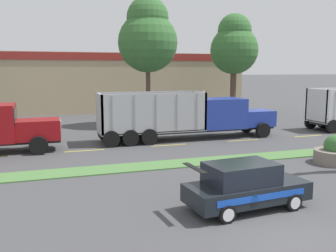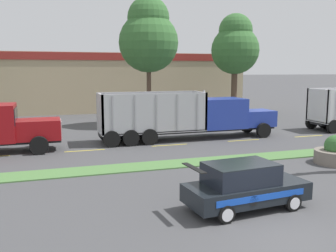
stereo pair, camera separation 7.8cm
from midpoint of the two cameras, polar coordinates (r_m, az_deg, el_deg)
The scene contains 12 objects.
ground_plane at distance 12.19m, azimuth 16.30°, elevation -15.24°, with size 600.00×600.00×0.00m, color #474749.
grass_verge at distance 19.49m, azimuth 1.95°, elevation -5.73°, with size 120.00×1.64×0.06m, color #517F42.
centre_line_3 at distance 23.18m, azimuth -12.47°, elevation -3.68°, with size 2.40×0.14×0.01m, color yellow.
centre_line_4 at distance 24.26m, azimuth 0.34°, elevation -2.93°, with size 2.40×0.14×0.01m, color yellow.
centre_line_5 at distance 26.42m, azimuth 11.54°, elevation -2.15°, with size 2.40×0.14×0.01m, color yellow.
centre_line_6 at distance 29.43m, azimuth 20.75°, elevation -1.44°, with size 2.40×0.14×0.01m, color yellow.
dump_truck_trail at distance 26.60m, azimuth 5.38°, elevation 1.36°, with size 12.84×2.66×3.46m.
rally_car at distance 13.50m, azimuth 11.72°, elevation -8.89°, with size 4.50×2.19×1.70m.
stone_planter at distance 21.38m, azimuth 24.23°, elevation -3.80°, with size 2.11×2.11×1.51m.
store_building_backdrop at distance 47.63m, azimuth -14.62°, elevation 6.54°, with size 40.87×12.10×6.71m.
tree_behind_left at distance 40.52m, azimuth 10.25°, elevation 11.95°, with size 5.00×5.00×10.61m.
tree_behind_right at distance 32.76m, azimuth -2.92°, elevation 13.47°, with size 5.10×5.10×10.96m.
Camera 2 is at (-6.39, -9.16, 4.86)m, focal length 40.00 mm.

